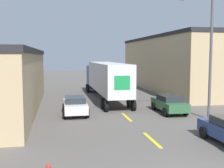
{
  "coord_description": "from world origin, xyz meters",
  "views": [
    {
      "loc": [
        -5.11,
        -8.34,
        4.72
      ],
      "look_at": [
        -0.63,
        15.07,
        2.31
      ],
      "focal_mm": 45.0,
      "sensor_mm": 36.0,
      "label": 1
    }
  ],
  "objects_px": {
    "parked_car_left_far": "(75,105)",
    "street_lamp": "(207,50)",
    "parked_car_right_mid": "(169,103)",
    "semi_truck": "(105,77)"
  },
  "relations": [
    {
      "from": "semi_truck",
      "to": "parked_car_left_far",
      "type": "xyz_separation_m",
      "value": [
        -3.74,
        -7.69,
        -1.59
      ]
    },
    {
      "from": "parked_car_left_far",
      "to": "street_lamp",
      "type": "bearing_deg",
      "value": -19.53
    },
    {
      "from": "parked_car_left_far",
      "to": "semi_truck",
      "type": "bearing_deg",
      "value": 64.1
    },
    {
      "from": "semi_truck",
      "to": "street_lamp",
      "type": "height_order",
      "value": "street_lamp"
    },
    {
      "from": "semi_truck",
      "to": "parked_car_right_mid",
      "type": "bearing_deg",
      "value": -65.39
    },
    {
      "from": "parked_car_left_far",
      "to": "street_lamp",
      "type": "distance_m",
      "value": 10.93
    },
    {
      "from": "parked_car_right_mid",
      "to": "street_lamp",
      "type": "relative_size",
      "value": 0.47
    },
    {
      "from": "parked_car_right_mid",
      "to": "street_lamp",
      "type": "height_order",
      "value": "street_lamp"
    },
    {
      "from": "parked_car_right_mid",
      "to": "street_lamp",
      "type": "bearing_deg",
      "value": -56.69
    },
    {
      "from": "parked_car_right_mid",
      "to": "semi_truck",
      "type": "bearing_deg",
      "value": 115.32
    }
  ]
}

